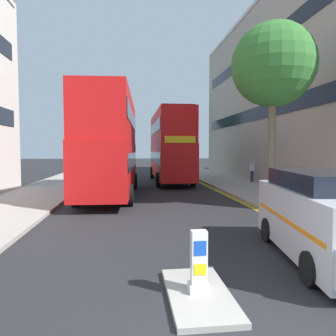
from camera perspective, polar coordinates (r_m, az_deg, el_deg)
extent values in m
cube|color=#9E9991|center=(20.81, 14.97, -3.83)|extent=(4.00, 80.00, 0.14)
cube|color=#9E9991|center=(20.05, -22.16, -4.24)|extent=(4.00, 80.00, 0.14)
cube|color=yellow|center=(18.25, 11.16, -5.00)|extent=(0.10, 56.00, 0.01)
cube|color=yellow|center=(18.20, 10.67, -5.01)|extent=(0.10, 56.00, 0.01)
cube|color=#9E9991|center=(6.06, 5.62, -22.00)|extent=(1.10, 2.20, 0.10)
cube|color=silver|center=(6.00, 5.63, -20.88)|extent=(0.36, 0.28, 0.16)
cube|color=white|center=(5.80, 5.67, -15.87)|extent=(0.28, 0.20, 0.95)
cube|color=blue|center=(5.64, 5.91, -14.39)|extent=(0.22, 0.01, 0.26)
cube|color=yellow|center=(5.77, 5.89, -17.99)|extent=(0.22, 0.01, 0.20)
cube|color=red|center=(18.03, -10.43, 0.46)|extent=(3.00, 10.91, 2.60)
cube|color=red|center=(18.08, -10.52, 8.56)|extent=(2.94, 10.69, 2.50)
cube|color=black|center=(18.02, -10.44, 1.42)|extent=(3.01, 10.48, 0.84)
cube|color=black|center=(18.09, -10.52, 8.87)|extent=(2.99, 10.26, 0.80)
cube|color=yellow|center=(23.37, -9.02, 4.93)|extent=(2.00, 0.15, 0.44)
cube|color=maroon|center=(18.25, -10.56, 12.63)|extent=(2.70, 9.81, 0.10)
cylinder|color=black|center=(21.60, -12.72, -2.34)|extent=(0.35, 1.05, 1.04)
cylinder|color=black|center=(21.37, -6.07, -2.34)|extent=(0.35, 1.05, 1.04)
cylinder|color=black|center=(15.06, -16.54, -4.86)|extent=(0.35, 1.05, 1.04)
cylinder|color=black|center=(14.72, -6.95, -4.93)|extent=(0.35, 1.05, 1.04)
cube|color=red|center=(25.41, 0.35, 1.35)|extent=(2.54, 10.81, 2.60)
cube|color=red|center=(25.45, 0.35, 7.10)|extent=(2.49, 10.59, 2.50)
cube|color=black|center=(25.40, 0.35, 2.03)|extent=(2.56, 10.38, 0.84)
cube|color=black|center=(25.46, 0.35, 7.32)|extent=(2.55, 10.16, 0.80)
cube|color=yellow|center=(20.08, 2.22, 5.23)|extent=(2.00, 0.07, 0.44)
cube|color=maroon|center=(25.57, 0.35, 10.01)|extent=(2.28, 9.73, 0.10)
cylinder|color=black|center=(22.39, 4.57, -2.07)|extent=(0.30, 1.04, 1.04)
cylinder|color=black|center=(22.04, -1.82, -2.14)|extent=(0.30, 1.04, 1.04)
cylinder|color=black|center=(28.96, 2.00, -0.82)|extent=(0.30, 1.04, 1.04)
cylinder|color=black|center=(28.69, -2.94, -0.86)|extent=(0.30, 1.04, 1.04)
cube|color=silver|center=(8.39, 26.65, -8.70)|extent=(2.60, 4.94, 1.50)
cube|color=black|center=(8.40, 26.37, -3.15)|extent=(2.16, 3.28, 0.76)
cube|color=orange|center=(8.38, 26.66, -8.37)|extent=(2.56, 4.57, 0.10)
cylinder|color=black|center=(6.91, 24.65, -16.41)|extent=(0.32, 0.71, 0.68)
cylinder|color=black|center=(10.18, 27.79, -10.09)|extent=(0.32, 0.71, 0.68)
cylinder|color=black|center=(9.55, 17.81, -10.75)|extent=(0.32, 0.71, 0.68)
cylinder|color=#2D2D38|center=(25.12, 15.07, -1.48)|extent=(0.22, 0.22, 0.85)
cube|color=silver|center=(25.08, 15.10, 0.13)|extent=(0.34, 0.22, 0.56)
sphere|color=tan|center=(25.06, 15.11, 1.02)|extent=(0.20, 0.20, 0.20)
cylinder|color=#6B6047|center=(40.24, 2.60, 3.82)|extent=(0.35, 0.35, 5.62)
cylinder|color=#6B6047|center=(40.34, 3.71, 8.57)|extent=(0.52, 1.55, 1.15)
cylinder|color=#6B6047|center=(40.63, 2.16, 8.18)|extent=(0.72, 0.68, 0.66)
cylinder|color=#6B6047|center=(39.90, 2.23, 8.42)|extent=(1.00, 0.81, 0.87)
sphere|color=#33702D|center=(40.44, 2.62, 9.15)|extent=(3.16, 3.16, 3.16)
cylinder|color=#6B6047|center=(14.60, 18.40, 3.42)|extent=(0.32, 0.32, 5.11)
cylinder|color=#6B6047|center=(15.10, 21.41, 15.07)|extent=(0.44, 1.49, 1.10)
cylinder|color=#6B6047|center=(15.28, 18.02, 14.20)|extent=(0.93, 0.20, 0.69)
cylinder|color=#6B6047|center=(14.55, 16.87, 15.17)|extent=(0.43, 1.17, 0.88)
cylinder|color=#6B6047|center=(14.43, 19.22, 15.03)|extent=(1.05, 0.27, 0.78)
sphere|color=#33702D|center=(15.06, 18.67, 17.44)|extent=(3.65, 3.65, 3.65)
cube|color=#B2A893|center=(28.63, 24.76, 12.11)|extent=(10.00, 28.00, 14.27)
cube|color=black|center=(27.11, 15.30, 19.62)|extent=(0.04, 24.64, 1.00)
cube|color=black|center=(26.17, 15.13, 9.37)|extent=(0.04, 24.64, 1.00)
cube|color=silver|center=(28.40, 15.43, 26.89)|extent=(0.12, 26.60, 0.24)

